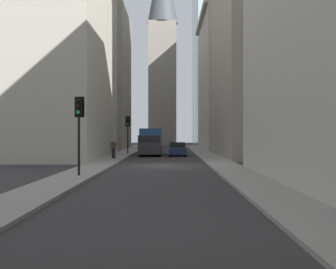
{
  "coord_description": "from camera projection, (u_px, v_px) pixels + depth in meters",
  "views": [
    {
      "loc": [
        -29.41,
        -0.64,
        2.41
      ],
      "look_at": [
        15.57,
        -0.42,
        2.2
      ],
      "focal_mm": 43.1,
      "sensor_mm": 36.0,
      "label": 1
    }
  ],
  "objects": [
    {
      "name": "building_right_far",
      "position": [
        93.0,
        81.0,
        58.66
      ],
      "size": [
        12.43,
        10.0,
        19.91
      ],
      "color": "gray",
      "rests_on": "ground_plane"
    },
    {
      "name": "delivery_truck",
      "position": [
        151.0,
        142.0,
        42.68
      ],
      "size": [
        6.46,
        2.25,
        2.84
      ],
      "color": "#285699",
      "rests_on": "ground_plane"
    },
    {
      "name": "sidewalk_left",
      "position": [
        223.0,
        165.0,
        29.4
      ],
      "size": [
        90.0,
        2.2,
        0.14
      ],
      "primitive_type": "cube",
      "color": "gray",
      "rests_on": "ground_plane"
    },
    {
      "name": "church_spire",
      "position": [
        163.0,
        38.0,
        74.73
      ],
      "size": [
        5.58,
        5.58,
        38.16
      ],
      "color": "gray",
      "rests_on": "ground_plane"
    },
    {
      "name": "building_right_midfar",
      "position": [
        53.0,
        17.0,
        38.66
      ],
      "size": [
        17.06,
        10.0,
        26.98
      ],
      "color": "beige",
      "rests_on": "ground_plane"
    },
    {
      "name": "sidewalk_right",
      "position": [
        100.0,
        165.0,
        29.45
      ],
      "size": [
        90.0,
        2.2,
        0.14
      ],
      "primitive_type": "cube",
      "color": "gray",
      "rests_on": "ground_plane"
    },
    {
      "name": "discarded_bottle",
      "position": [
        118.0,
        159.0,
        33.36
      ],
      "size": [
        0.07,
        0.07,
        0.27
      ],
      "color": "#999EA3",
      "rests_on": "sidewalk_right"
    },
    {
      "name": "glass_tower_distant",
      "position": [
        229.0,
        2.0,
        81.17
      ],
      "size": [
        21.07,
        14.0,
        57.56
      ],
      "primitive_type": "cube",
      "color": "#9EB7C1",
      "rests_on": "ground_plane"
    },
    {
      "name": "ground_plane",
      "position": [
        161.0,
        166.0,
        29.43
      ],
      "size": [
        135.0,
        135.0,
        0.0
      ],
      "primitive_type": "plane",
      "color": "#302D30"
    },
    {
      "name": "traffic_light_foreground",
      "position": [
        79.0,
        117.0,
        21.28
      ],
      "size": [
        0.43,
        0.52,
        4.18
      ],
      "color": "black",
      "rests_on": "sidewalk_right"
    },
    {
      "name": "sedan_navy",
      "position": [
        177.0,
        149.0,
        41.85
      ],
      "size": [
        4.3,
        1.78,
        1.42
      ],
      "color": "navy",
      "rests_on": "ground_plane"
    },
    {
      "name": "traffic_light_midblock",
      "position": [
        128.0,
        126.0,
        44.31
      ],
      "size": [
        0.43,
        0.52,
        4.07
      ],
      "color": "black",
      "rests_on": "sidewalk_right"
    },
    {
      "name": "building_left_far",
      "position": [
        235.0,
        76.0,
        61.22
      ],
      "size": [
        17.89,
        10.5,
        22.08
      ],
      "color": "beige",
      "rests_on": "ground_plane"
    },
    {
      "name": "pedestrian",
      "position": [
        114.0,
        148.0,
        35.44
      ],
      "size": [
        0.26,
        0.44,
        1.72
      ],
      "color": "black",
      "rests_on": "sidewalk_right"
    },
    {
      "name": "building_left_midfar",
      "position": [
        268.0,
        7.0,
        40.84
      ],
      "size": [
        16.96,
        10.5,
        30.31
      ],
      "color": "gray",
      "rests_on": "ground_plane"
    }
  ]
}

